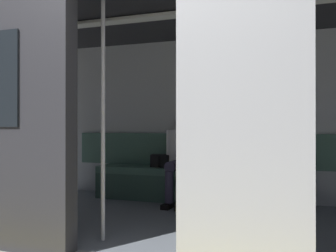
{
  "coord_description": "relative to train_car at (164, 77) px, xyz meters",
  "views": [
    {
      "loc": [
        -1.04,
        2.21,
        0.98
      ],
      "look_at": [
        0.02,
        -1.15,
        0.99
      ],
      "focal_mm": 35.98,
      "sensor_mm": 36.0,
      "label": 1
    }
  ],
  "objects": [
    {
      "name": "bench_seat",
      "position": [
        -0.05,
        -0.94,
        -1.17
      ],
      "size": [
        2.58,
        0.44,
        0.44
      ],
      "color": "#4C7566",
      "rests_on": "ground_plane"
    },
    {
      "name": "grab_pole_door",
      "position": [
        0.32,
        0.72,
        -0.42
      ],
      "size": [
        0.04,
        0.04,
        2.17
      ],
      "primitive_type": "cylinder",
      "color": "silver",
      "rests_on": "ground_plane"
    },
    {
      "name": "book",
      "position": [
        -0.38,
        -0.98,
        -1.05
      ],
      "size": [
        0.16,
        0.23,
        0.03
      ],
      "primitive_type": "cube",
      "rotation": [
        0.0,
        0.0,
        0.06
      ],
      "color": "#B22D2D",
      "rests_on": "bench_seat"
    },
    {
      "name": "grab_pole_far",
      "position": [
        -0.41,
        0.6,
        -0.42
      ],
      "size": [
        0.04,
        0.04,
        2.17
      ],
      "primitive_type": "cylinder",
      "color": "silver",
      "rests_on": "ground_plane"
    },
    {
      "name": "person_seated",
      "position": [
        0.01,
        -0.89,
        -0.84
      ],
      "size": [
        0.55,
        0.69,
        1.17
      ],
      "color": "silver",
      "rests_on": "ground_plane"
    },
    {
      "name": "train_car",
      "position": [
        0.0,
        0.0,
        0.0
      ],
      "size": [
        6.4,
        2.55,
        2.31
      ],
      "color": "#ADAFB5",
      "rests_on": "ground_plane"
    },
    {
      "name": "handbag",
      "position": [
        0.36,
        -0.97,
        -0.98
      ],
      "size": [
        0.26,
        0.15,
        0.17
      ],
      "color": "black",
      "rests_on": "bench_seat"
    }
  ]
}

